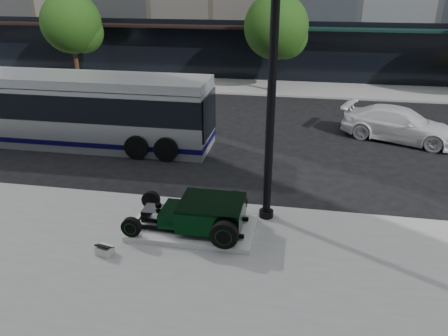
% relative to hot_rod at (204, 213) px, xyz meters
% --- Properties ---
extents(ground, '(120.00, 120.00, 0.00)m').
position_rel_hot_rod_xyz_m(ground, '(-0.38, 3.82, -0.70)').
color(ground, black).
rests_on(ground, ground).
extents(sidewalk_far, '(70.00, 4.00, 0.12)m').
position_rel_hot_rod_xyz_m(sidewalk_far, '(-0.38, 17.82, -0.64)').
color(sidewalk_far, gray).
rests_on(sidewalk_far, ground).
extents(street_trees, '(29.80, 3.80, 5.70)m').
position_rel_hot_rod_xyz_m(street_trees, '(0.77, 16.90, 3.07)').
color(street_trees, black).
rests_on(street_trees, sidewalk_far).
extents(display_plinth, '(3.40, 1.80, 0.15)m').
position_rel_hot_rod_xyz_m(display_plinth, '(-0.33, -0.00, -0.50)').
color(display_plinth, silver).
rests_on(display_plinth, sidewalk_near).
extents(hot_rod, '(3.22, 2.00, 0.81)m').
position_rel_hot_rod_xyz_m(hot_rod, '(0.00, 0.00, 0.00)').
color(hot_rod, black).
rests_on(hot_rod, display_plinth).
extents(info_plaque, '(0.45, 0.38, 0.31)m').
position_rel_hot_rod_xyz_m(info_plaque, '(-2.25, -1.49, -0.45)').
color(info_plaque, silver).
rests_on(info_plaque, sidewalk_near).
extents(lamppost, '(0.42, 0.42, 7.64)m').
position_rel_hot_rod_xyz_m(lamppost, '(1.61, 1.15, 2.96)').
color(lamppost, black).
rests_on(lamppost, sidewalk_near).
extents(transit_bus, '(12.12, 2.88, 2.92)m').
position_rel_hot_rod_xyz_m(transit_bus, '(-7.20, 6.30, 0.79)').
color(transit_bus, '#A9AFB3').
rests_on(transit_bus, ground).
extents(white_sedan, '(5.27, 3.60, 1.42)m').
position_rel_hot_rod_xyz_m(white_sedan, '(6.67, 9.13, 0.01)').
color(white_sedan, white).
rests_on(white_sedan, ground).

